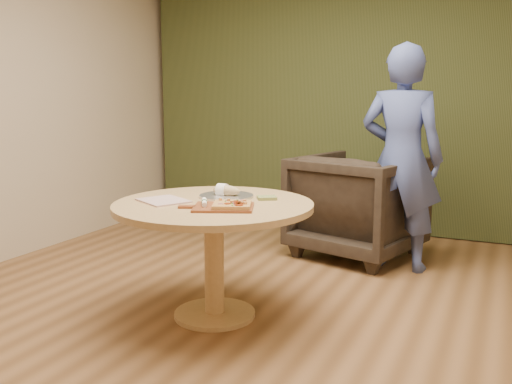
{
  "coord_description": "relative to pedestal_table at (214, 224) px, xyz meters",
  "views": [
    {
      "loc": [
        1.42,
        -2.92,
        1.44
      ],
      "look_at": [
        -0.02,
        0.25,
        0.82
      ],
      "focal_mm": 40.0,
      "sensor_mm": 36.0,
      "label": 1
    }
  ],
  "objects": [
    {
      "name": "pizza_paddle",
      "position": [
        0.13,
        -0.14,
        0.15
      ],
      "size": [
        0.47,
        0.39,
        0.01
      ],
      "rotation": [
        0.0,
        0.0,
        0.38
      ],
      "color": "brown",
      "rests_on": "pedestal_table"
    },
    {
      "name": "flatbread_pizza",
      "position": [
        0.2,
        -0.13,
        0.17
      ],
      "size": [
        0.29,
        0.29,
        0.04
      ],
      "rotation": [
        0.0,
        0.0,
        0.38
      ],
      "color": "#BA8C48",
      "rests_on": "pizza_paddle"
    },
    {
      "name": "newspaper",
      "position": [
        -0.31,
        -0.1,
        0.15
      ],
      "size": [
        0.38,
        0.36,
        0.01
      ],
      "primitive_type": "cube",
      "rotation": [
        0.0,
        0.0,
        -0.5
      ],
      "color": "silver",
      "rests_on": "pedestal_table"
    },
    {
      "name": "pedestal_table",
      "position": [
        0.0,
        0.0,
        0.0
      ],
      "size": [
        1.26,
        1.26,
        0.75
      ],
      "rotation": [
        0.0,
        0.0,
        0.08
      ],
      "color": "tan",
      "rests_on": "ground"
    },
    {
      "name": "green_packet",
      "position": [
        0.26,
        0.24,
        0.15
      ],
      "size": [
        0.15,
        0.15,
        0.02
      ],
      "primitive_type": "cube",
      "rotation": [
        0.0,
        0.0,
        0.55
      ],
      "color": "#56652D",
      "rests_on": "pedestal_table"
    },
    {
      "name": "curtain",
      "position": [
        0.27,
        2.75,
        0.79
      ],
      "size": [
        4.8,
        0.14,
        2.78
      ],
      "primitive_type": "cube",
      "color": "#2D3618",
      "rests_on": "ground"
    },
    {
      "name": "cutlery_roll",
      "position": [
        0.02,
        -0.15,
        0.17
      ],
      "size": [
        0.12,
        0.18,
        0.03
      ],
      "rotation": [
        0.0,
        0.0,
        0.53
      ],
      "color": "white",
      "rests_on": "pizza_paddle"
    },
    {
      "name": "serving_tray",
      "position": [
        -0.01,
        0.2,
        0.15
      ],
      "size": [
        0.36,
        0.36,
        0.02
      ],
      "color": "silver",
      "rests_on": "pedestal_table"
    },
    {
      "name": "bread_roll",
      "position": [
        -0.02,
        0.2,
        0.18
      ],
      "size": [
        0.19,
        0.09,
        0.09
      ],
      "color": "tan",
      "rests_on": "serving_tray"
    },
    {
      "name": "person_standing",
      "position": [
        0.87,
        1.54,
        0.29
      ],
      "size": [
        0.68,
        0.47,
        1.81
      ],
      "primitive_type": "imported",
      "rotation": [
        0.0,
        0.0,
        3.08
      ],
      "color": "#40508C",
      "rests_on": "ground"
    },
    {
      "name": "room_shell",
      "position": [
        0.27,
        -0.15,
        0.79
      ],
      "size": [
        5.04,
        6.04,
        2.84
      ],
      "color": "olive",
      "rests_on": "ground"
    },
    {
      "name": "armchair",
      "position": [
        0.48,
        1.76,
        -0.11
      ],
      "size": [
        1.17,
        1.13,
        0.99
      ],
      "primitive_type": "imported",
      "rotation": [
        0.0,
        0.0,
        2.87
      ],
      "color": "black",
      "rests_on": "ground"
    }
  ]
}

